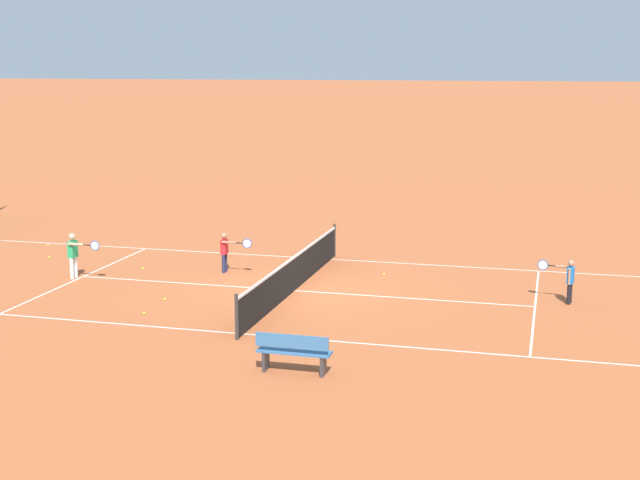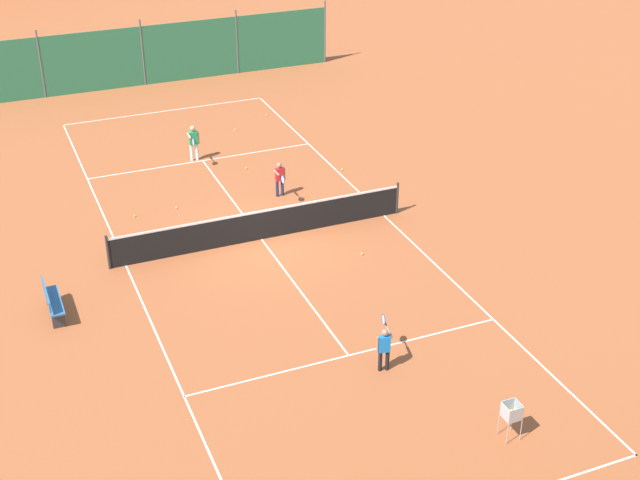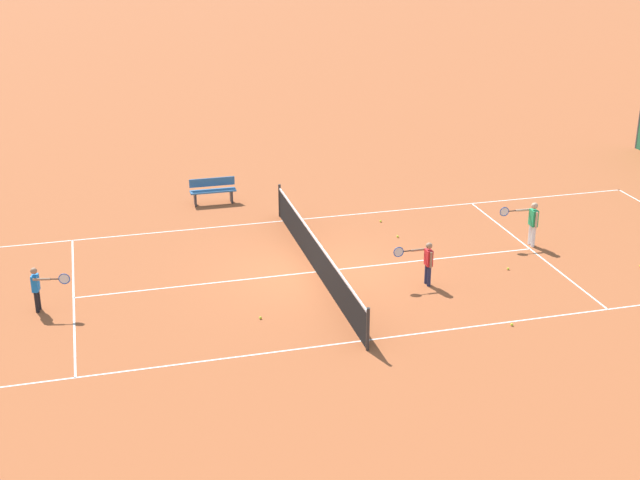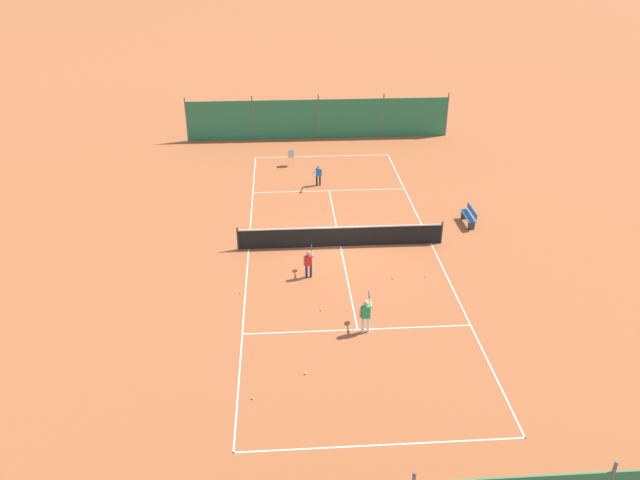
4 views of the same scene
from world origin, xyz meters
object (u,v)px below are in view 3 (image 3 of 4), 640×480
tennis_net (316,255)px  tennis_ball_far_corner (260,318)px  tennis_ball_by_net_right (381,221)px  player_near_baseline (532,221)px  player_far_service (38,286)px  tennis_ball_service_box (398,236)px  tennis_ball_alley_right (508,269)px  tennis_ball_by_net_left (512,325)px  courtside_bench (213,190)px  player_far_baseline (426,260)px

tennis_net → tennis_ball_far_corner: tennis_net is taller
tennis_net → tennis_ball_by_net_right: (-3.21, 2.92, -0.47)m
player_near_baseline → player_far_service: 13.72m
player_near_baseline → tennis_ball_service_box: player_near_baseline is taller
tennis_ball_alley_right → tennis_ball_by_net_right: (-4.43, -2.18, 0.00)m
tennis_net → tennis_ball_service_box: size_ratio=139.09×
player_far_service → tennis_ball_by_net_left: player_far_service is taller
tennis_ball_far_corner → courtside_bench: bearing=178.9°
tennis_net → tennis_ball_far_corner: 3.17m
player_near_baseline → tennis_net: bearing=-87.7°
tennis_ball_alley_right → player_far_service: bearing=-93.1°
player_near_baseline → tennis_ball_far_corner: (2.65, -8.54, -0.73)m
player_near_baseline → courtside_bench: (-6.09, -8.37, -0.32)m
tennis_ball_alley_right → player_near_baseline: bearing=136.4°
tennis_ball_far_corner → tennis_net: bearing=139.7°
tennis_ball_service_box → tennis_net: bearing=-58.4°
player_near_baseline → player_far_baseline: bearing=-65.4°
player_far_service → tennis_ball_by_net_right: (-3.76, 10.11, -0.64)m
tennis_net → player_far_service: player_far_service is taller
player_far_service → player_near_baseline: bearing=93.4°
player_near_baseline → tennis_ball_service_box: 3.92m
tennis_ball_far_corner → courtside_bench: size_ratio=0.04×
tennis_ball_far_corner → tennis_ball_by_net_right: bearing=138.5°
tennis_ball_alley_right → courtside_bench: (-7.56, -6.96, 0.42)m
tennis_net → courtside_bench: bearing=-163.7°
player_near_baseline → player_far_service: (0.80, -13.70, -0.09)m
tennis_net → tennis_ball_service_box: 3.55m
player_near_baseline → tennis_ball_service_box: size_ratio=19.97×
player_far_service → courtside_bench: size_ratio=0.77×
player_near_baseline → tennis_ball_by_net_left: player_near_baseline is taller
player_far_baseline → tennis_ball_by_net_left: player_far_baseline is taller
tennis_ball_by_net_right → player_near_baseline: bearing=50.5°
player_near_baseline → tennis_ball_far_corner: player_near_baseline is taller
player_far_baseline → courtside_bench: 9.05m
tennis_ball_service_box → tennis_ball_far_corner: size_ratio=1.00×
tennis_ball_service_box → courtside_bench: (-4.50, -4.86, 0.42)m
player_far_baseline → tennis_ball_by_net_right: 4.82m
tennis_ball_by_net_left → tennis_ball_far_corner: bearing=-108.4°
player_far_service → tennis_ball_far_corner: bearing=70.3°
tennis_ball_service_box → tennis_ball_alley_right: bearing=34.6°
tennis_net → tennis_ball_far_corner: bearing=-40.3°
tennis_ball_far_corner → tennis_ball_alley_right: 7.23m
tennis_ball_alley_right → tennis_ball_by_net_left: same height
tennis_ball_alley_right → tennis_ball_by_net_left: (3.08, -1.41, 0.00)m
tennis_net → tennis_ball_alley_right: (1.22, 5.11, -0.47)m
tennis_net → tennis_ball_service_box: (-1.84, 3.00, -0.47)m
tennis_ball_by_net_left → player_far_service: bearing=-109.0°
player_far_service → tennis_ball_service_box: bearing=103.2°
player_far_service → tennis_ball_alley_right: size_ratio=17.48×
tennis_net → tennis_ball_alley_right: tennis_net is taller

